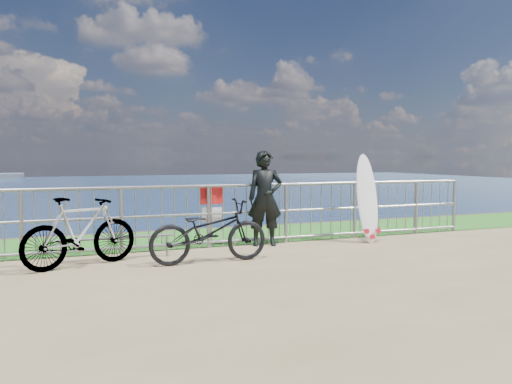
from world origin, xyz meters
name	(u,v)px	position (x,y,z in m)	size (l,w,h in m)	color
grass_strip	(218,236)	(0.00, 2.70, 0.01)	(120.00, 120.00, 0.00)	#21691D
railing	(236,214)	(0.01, 1.60, 0.58)	(10.06, 0.10, 1.13)	gray
surfer	(265,198)	(0.52, 1.45, 0.86)	(0.63, 0.41, 1.72)	black
surfboard	(367,201)	(2.47, 1.11, 0.77)	(0.44, 0.41, 1.68)	white
bicycle_near	(209,231)	(-0.84, 0.38, 0.48)	(0.64, 1.83, 0.96)	black
bicycle_far	(80,232)	(-2.67, 0.78, 0.52)	(0.49, 1.72, 1.03)	black
bike_rack	(116,240)	(-2.14, 1.10, 0.31)	(1.80, 0.05, 0.38)	gray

